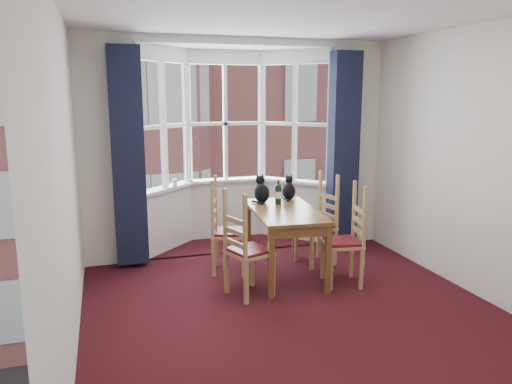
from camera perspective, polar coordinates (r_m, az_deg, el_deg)
name	(u,v)px	position (r m, az deg, el deg)	size (l,w,h in m)	color
floor	(303,322)	(4.85, 5.39, -14.54)	(4.50, 4.50, 0.00)	black
ceiling	(309,8)	(4.42, 6.10, 20.23)	(4.50, 4.50, 0.00)	white
wall_left	(64,187)	(4.09, -21.04, 0.59)	(4.50, 4.50, 0.00)	silver
wall_right	(491,165)	(5.51, 25.29, 2.82)	(4.50, 4.50, 0.00)	silver
wall_near	(496,249)	(2.56, 25.73, -5.86)	(4.00, 4.00, 0.00)	silver
wall_back_pier_left	(108,152)	(6.31, -16.61, 4.35)	(0.70, 0.12, 2.80)	silver
wall_back_pier_right	(352,144)	(7.15, 10.97, 5.36)	(0.70, 0.12, 2.80)	silver
bay_window	(230,144)	(7.02, -3.04, 5.45)	(2.76, 0.94, 2.80)	white
curtain_left	(128,158)	(6.15, -14.41, 3.83)	(0.38, 0.22, 2.60)	#171B34
curtain_right	(343,150)	(6.89, 9.96, 4.77)	(0.38, 0.22, 2.60)	#171B34
dining_table	(285,219)	(5.76, 3.30, -3.05)	(0.84, 1.40, 0.79)	brown
chair_left_near	(242,254)	(5.20, -1.59, -7.06)	(0.52, 0.53, 0.92)	#AA8552
chair_left_far	(222,233)	(5.94, -3.92, -4.73)	(0.51, 0.53, 0.92)	#AA8552
chair_right_near	(350,243)	(5.66, 10.72, -5.74)	(0.47, 0.49, 0.92)	#AA8552
chair_right_far	(322,226)	(6.31, 7.54, -3.85)	(0.47, 0.48, 0.92)	#AA8552
cat_left	(262,191)	(6.09, 0.64, 0.06)	(0.19, 0.27, 0.35)	black
cat_right	(289,190)	(6.29, 3.77, 0.26)	(0.23, 0.26, 0.31)	black
wine_bottle	(278,193)	(6.00, 2.56, -0.13)	(0.08, 0.08, 0.30)	black
candle_tall	(175,183)	(6.79, -9.24, 1.04)	(0.06, 0.06, 0.10)	white
street	(131,207)	(37.21, -14.11, -1.73)	(80.00, 80.00, 0.00)	#333335
tenement_building	(151,108)	(18.12, -11.91, 9.37)	(18.40, 7.80, 15.20)	#A95D57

